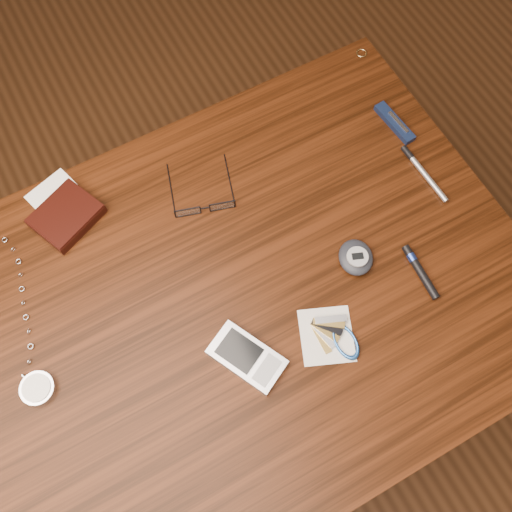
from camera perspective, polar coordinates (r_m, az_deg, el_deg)
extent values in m
plane|color=#472814|center=(1.63, -2.05, -12.89)|extent=(3.80, 3.80, 0.00)
cube|color=#341608|center=(0.92, -3.57, -5.39)|extent=(1.00, 0.70, 0.03)
cylinder|color=#4C2814|center=(1.36, 21.17, -11.56)|extent=(0.05, 0.05, 0.71)
cylinder|color=#4C2814|center=(1.47, 7.66, 8.37)|extent=(0.05, 0.05, 0.71)
cube|color=black|center=(1.00, -18.42, 3.80)|extent=(0.13, 0.12, 0.02)
cube|color=black|center=(0.99, -18.61, 4.08)|extent=(0.13, 0.12, 0.00)
cube|color=white|center=(1.04, -19.84, 6.15)|extent=(0.09, 0.07, 0.00)
cube|color=black|center=(0.96, -6.82, 4.38)|extent=(0.04, 0.01, 0.02)
cube|color=white|center=(0.96, -6.82, 4.38)|extent=(0.04, 0.01, 0.02)
cylinder|color=black|center=(0.99, -8.47, 6.53)|extent=(0.03, 0.10, 0.00)
cube|color=black|center=(0.96, -3.40, 5.02)|extent=(0.04, 0.01, 0.02)
cube|color=white|center=(0.96, -3.40, 5.02)|extent=(0.04, 0.01, 0.02)
cylinder|color=black|center=(0.99, -2.66, 7.61)|extent=(0.03, 0.10, 0.00)
cube|color=black|center=(0.96, -5.13, 4.80)|extent=(0.01, 0.01, 0.00)
torus|color=tan|center=(1.17, 10.50, 19.32)|extent=(0.02, 0.02, 0.00)
cylinder|color=silver|center=(0.93, -20.99, -12.27)|extent=(0.05, 0.05, 0.01)
cylinder|color=white|center=(0.92, -21.14, -12.18)|extent=(0.04, 0.04, 0.00)
cylinder|color=silver|center=(0.94, -22.18, -11.11)|extent=(0.01, 0.01, 0.01)
torus|color=silver|center=(0.94, -21.74, -9.79)|extent=(0.01, 0.01, 0.01)
torus|color=silver|center=(0.95, -21.62, -8.40)|extent=(0.01, 0.01, 0.00)
torus|color=silver|center=(0.96, -21.77, -7.02)|extent=(0.01, 0.01, 0.01)
torus|color=silver|center=(0.96, -22.03, -5.68)|extent=(0.01, 0.01, 0.00)
torus|color=silver|center=(0.97, -22.25, -4.36)|extent=(0.01, 0.01, 0.01)
torus|color=silver|center=(0.98, -22.38, -3.05)|extent=(0.01, 0.01, 0.00)
torus|color=silver|center=(0.99, -22.47, -1.76)|extent=(0.01, 0.00, 0.01)
torus|color=silver|center=(1.00, -22.67, -0.52)|extent=(0.01, 0.01, 0.00)
torus|color=silver|center=(1.01, -23.11, 0.61)|extent=(0.01, 0.01, 0.01)
torus|color=silver|center=(1.03, -23.84, 1.49)|extent=(0.01, 0.01, 0.00)
cube|color=silver|center=(0.87, -0.92, -10.10)|extent=(0.10, 0.13, 0.02)
cube|color=black|center=(0.87, -1.70, -9.46)|extent=(0.07, 0.07, 0.00)
cube|color=#96999E|center=(0.86, 1.09, -11.33)|extent=(0.05, 0.04, 0.00)
ellipsoid|color=#21232C|center=(0.93, 9.94, -0.14)|extent=(0.07, 0.08, 0.02)
cylinder|color=#979A9E|center=(0.92, 10.11, -0.07)|extent=(0.03, 0.03, 0.00)
cube|color=black|center=(0.92, 10.14, -0.01)|extent=(0.02, 0.02, 0.00)
cube|color=silver|center=(0.90, 7.07, -7.90)|extent=(0.11, 0.11, 0.00)
torus|color=#2760B6|center=(0.89, 8.94, -8.46)|extent=(0.05, 0.05, 0.01)
cube|color=#AB883C|center=(0.89, 6.55, -8.21)|extent=(0.01, 0.05, 0.00)
cube|color=#BBBCC0|center=(0.89, 6.74, -7.83)|extent=(0.02, 0.05, 0.00)
cube|color=olive|center=(0.89, 6.93, -7.44)|extent=(0.03, 0.05, 0.00)
cube|color=black|center=(0.89, 7.12, -7.06)|extent=(0.04, 0.05, 0.00)
cube|color=#AB883C|center=(0.89, 7.31, -6.67)|extent=(0.05, 0.04, 0.00)
cube|color=#BBBCC0|center=(0.89, 7.49, -6.29)|extent=(0.05, 0.03, 0.00)
cube|color=#111D36|center=(1.08, 13.68, 12.81)|extent=(0.03, 0.10, 0.01)
cube|color=silver|center=(1.08, 14.07, 12.88)|extent=(0.01, 0.05, 0.00)
cylinder|color=#B9B9BE|center=(1.04, 16.48, 7.91)|extent=(0.01, 0.12, 0.01)
cylinder|color=black|center=(1.05, 14.92, 9.94)|extent=(0.01, 0.03, 0.01)
cylinder|color=black|center=(0.95, 16.13, -1.55)|extent=(0.02, 0.10, 0.01)
cylinder|color=#223995|center=(0.96, 15.33, -0.17)|extent=(0.01, 0.01, 0.01)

